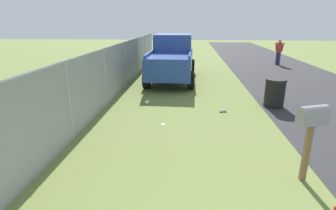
{
  "coord_description": "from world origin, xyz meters",
  "views": [
    {
      "loc": [
        -0.01,
        0.86,
        2.71
      ],
      "look_at": [
        5.04,
        1.27,
        1.1
      ],
      "focal_mm": 28.5,
      "sensor_mm": 36.0,
      "label": 1
    }
  ],
  "objects_px": {
    "trash_bin": "(275,93)",
    "pedestrian": "(279,50)",
    "pickup_truck": "(172,56)",
    "mailbox": "(312,121)"
  },
  "relations": [
    {
      "from": "mailbox",
      "to": "pickup_truck",
      "type": "relative_size",
      "value": 0.27
    },
    {
      "from": "pedestrian",
      "to": "mailbox",
      "type": "bearing_deg",
      "value": 21.8
    },
    {
      "from": "pickup_truck",
      "to": "pedestrian",
      "type": "relative_size",
      "value": 3.24
    },
    {
      "from": "pickup_truck",
      "to": "trash_bin",
      "type": "height_order",
      "value": "pickup_truck"
    },
    {
      "from": "pickup_truck",
      "to": "pedestrian",
      "type": "distance_m",
      "value": 8.08
    },
    {
      "from": "mailbox",
      "to": "pickup_truck",
      "type": "bearing_deg",
      "value": -1.49
    },
    {
      "from": "pickup_truck",
      "to": "trash_bin",
      "type": "distance_m",
      "value": 5.43
    },
    {
      "from": "pickup_truck",
      "to": "mailbox",
      "type": "bearing_deg",
      "value": -160.04
    },
    {
      "from": "pickup_truck",
      "to": "trash_bin",
      "type": "xyz_separation_m",
      "value": [
        -4.02,
        -3.59,
        -0.63
      ]
    },
    {
      "from": "trash_bin",
      "to": "pedestrian",
      "type": "xyz_separation_m",
      "value": [
        8.94,
        -2.82,
        0.46
      ]
    }
  ]
}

